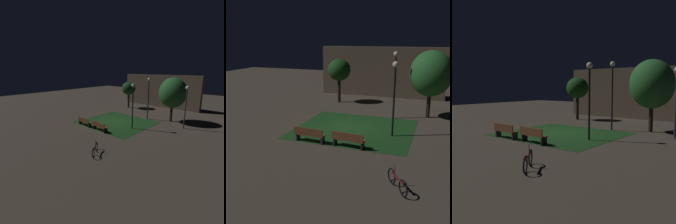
% 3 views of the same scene
% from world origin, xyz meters
% --- Properties ---
extents(ground_plane, '(60.00, 60.00, 0.00)m').
position_xyz_m(ground_plane, '(0.00, 0.00, 0.00)').
color(ground_plane, '#473D33').
extents(grass_lawn, '(7.42, 6.70, 0.01)m').
position_xyz_m(grass_lawn, '(0.53, -0.13, 0.01)').
color(grass_lawn, '#194219').
rests_on(grass_lawn, ground).
extents(bench_back_row, '(1.82, 0.58, 0.88)m').
position_xyz_m(bench_back_row, '(-1.16, -3.33, 0.48)').
color(bench_back_row, brown).
rests_on(bench_back_row, ground).
extents(bench_path_side, '(1.83, 0.62, 0.88)m').
position_xyz_m(bench_path_side, '(1.15, -3.33, 0.48)').
color(bench_path_side, brown).
rests_on(bench_path_side, ground).
extents(tree_back_left, '(2.04, 2.04, 3.93)m').
position_xyz_m(tree_back_left, '(-3.13, 6.81, 2.91)').
color(tree_back_left, '#2D2116').
rests_on(tree_back_left, ground).
extents(tree_near_wall, '(3.00, 3.00, 4.91)m').
position_xyz_m(tree_near_wall, '(4.79, 4.33, 3.24)').
color(tree_near_wall, '#2D2116').
rests_on(tree_near_wall, ground).
extents(lamp_post_plaza_east, '(0.36, 0.36, 4.82)m').
position_xyz_m(lamp_post_plaza_east, '(2.41, 3.22, 3.25)').
color(lamp_post_plaza_east, black).
rests_on(lamp_post_plaza_east, ground).
extents(lamp_post_near_wall, '(0.36, 0.36, 4.46)m').
position_xyz_m(lamp_post_near_wall, '(3.04, -0.66, 3.04)').
color(lamp_post_near_wall, black).
rests_on(lamp_post_near_wall, ground).
extents(bicycle, '(0.99, 1.39, 0.93)m').
position_xyz_m(bicycle, '(4.29, -6.73, 0.34)').
color(bicycle, black).
rests_on(bicycle, ground).
extents(building_wall_backdrop, '(12.25, 0.80, 4.88)m').
position_xyz_m(building_wall_backdrop, '(-0.15, 10.88, 2.44)').
color(building_wall_backdrop, brown).
rests_on(building_wall_backdrop, ground).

